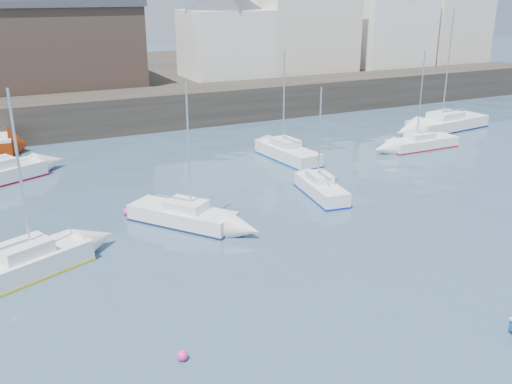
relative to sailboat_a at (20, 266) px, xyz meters
name	(u,v)px	position (x,y,z in m)	size (l,w,h in m)	color
water	(412,341)	(11.43, -10.56, -0.54)	(220.00, 220.00, 0.00)	#2D4760
quay_wall	(137,110)	(11.43, 24.44, 0.96)	(90.00, 5.00, 3.00)	#28231E
land_strip	(95,82)	(11.43, 42.44, 0.86)	(90.00, 32.00, 2.80)	#28231E
bldg_east_a	(302,13)	(31.43, 31.44, 8.26)	(13.36, 13.36, 11.80)	beige
bldg_east_b	(388,20)	(42.43, 30.94, 7.32)	(11.88, 11.88, 9.95)	white
bldg_east_c	(448,14)	(51.43, 30.94, 7.83)	(11.14, 11.14, 10.95)	beige
bldg_east_d	(225,30)	(22.43, 30.94, 6.82)	(11.14, 11.14, 8.95)	white
warehouse	(44,44)	(5.43, 32.44, 6.07)	(16.40, 10.40, 7.60)	#3D2D26
sailboat_a	(20,266)	(0.00, 0.00, 0.00)	(6.20, 4.12, 7.72)	white
sailboat_b	(183,215)	(7.85, 2.51, -0.07)	(4.81, 5.57, 7.23)	white
sailboat_c	(321,188)	(16.31, 2.98, -0.07)	(2.14, 4.85, 6.17)	white
sailboat_d	(422,143)	(28.65, 8.57, -0.11)	(5.63, 1.84, 7.17)	white
sailboat_f	(287,152)	(18.19, 10.31, -0.02)	(2.43, 5.86, 7.41)	white
sailboat_g	(447,123)	(34.66, 12.30, 0.01)	(8.02, 3.45, 9.83)	white
buoy_near	(183,360)	(4.13, -8.16, -0.54)	(0.36, 0.36, 0.36)	#FF2E97
buoy_far	(127,215)	(5.59, 4.95, -0.54)	(0.42, 0.42, 0.42)	#FF2E97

